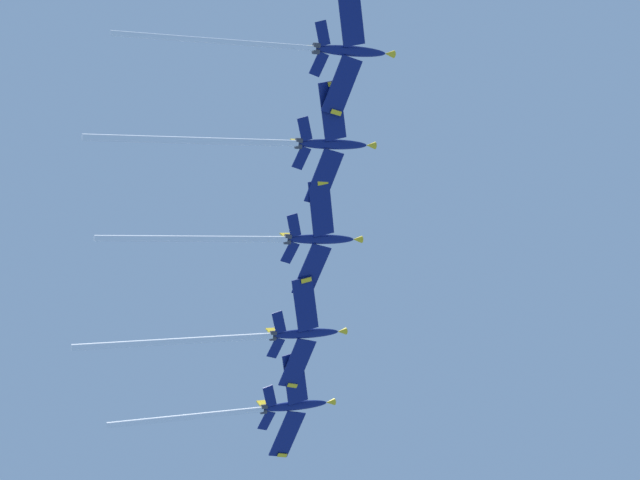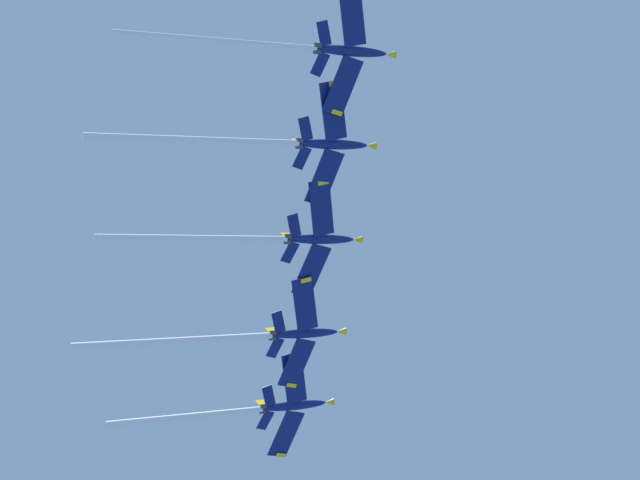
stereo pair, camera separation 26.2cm
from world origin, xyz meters
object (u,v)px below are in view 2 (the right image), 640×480
(jet_far_left, at_px, (260,409))
(jet_centre, at_px, (276,239))
(jet_inner_left, at_px, (253,336))
(jet_inner_right, at_px, (278,143))
(jet_far_right, at_px, (316,48))

(jet_far_left, relative_size, jet_centre, 0.89)
(jet_far_left, xyz_separation_m, jet_inner_left, (-9.40, -9.99, -1.54))
(jet_far_left, xyz_separation_m, jet_inner_right, (-26.05, -36.91, -0.75))
(jet_inner_left, height_order, jet_centre, jet_centre)
(jet_inner_left, bearing_deg, jet_far_right, -117.16)
(jet_inner_left, distance_m, jet_centre, 16.46)
(jet_far_right, bearing_deg, jet_inner_right, 72.47)
(jet_far_left, relative_size, jet_inner_right, 0.86)
(jet_far_left, height_order, jet_far_right, jet_far_left)
(jet_inner_right, bearing_deg, jet_far_left, 54.78)
(jet_inner_left, xyz_separation_m, jet_centre, (-7.23, -14.72, 1.36))
(jet_inner_right, height_order, jet_far_right, jet_inner_right)
(jet_far_left, relative_size, jet_inner_left, 0.87)
(jet_centre, bearing_deg, jet_far_left, 56.06)
(jet_centre, height_order, jet_inner_right, jet_centre)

